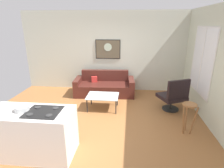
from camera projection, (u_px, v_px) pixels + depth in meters
ground at (101, 121)px, 4.64m from camera, size 6.40×6.40×0.04m
back_wall at (111, 52)px, 6.47m from camera, size 6.40×0.05×2.80m
right_wall at (213, 67)px, 4.22m from camera, size 0.05×6.40×2.80m
couch at (105, 87)px, 6.30m from camera, size 2.07×0.98×0.80m
coffee_table at (103, 97)px, 5.17m from camera, size 0.89×0.64×0.41m
armchair at (174, 96)px, 5.02m from camera, size 0.86×0.85×0.96m
bar_stool at (189, 111)px, 3.96m from camera, size 0.35×0.34×0.72m
kitchen_counter at (32, 133)px, 3.34m from camera, size 1.55×0.71×0.92m
mixing_bowl at (22, 109)px, 3.21m from camera, size 0.25×0.25×0.09m
wall_painting at (108, 49)px, 6.41m from camera, size 0.89×0.03×0.68m
window at (202, 61)px, 4.78m from camera, size 0.03×1.42×1.77m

